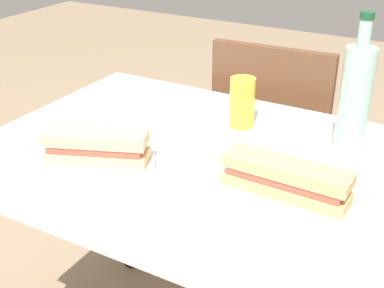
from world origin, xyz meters
The scene contains 11 objects.
dining_table centered at (0.00, 0.00, 0.61)m, with size 1.00×0.75×0.74m.
chair_far centered at (0.00, 0.57, 0.50)m, with size 0.42×0.42×0.88m.
plate_near centered at (0.26, -0.09, 0.75)m, with size 0.26×0.26×0.01m, color silver.
baguette_sandwich_near centered at (0.26, -0.09, 0.79)m, with size 0.26×0.08×0.07m.
knife_near centered at (0.25, -0.03, 0.76)m, with size 0.17×0.06×0.01m.
plate_far centered at (-0.15, -0.16, 0.75)m, with size 0.26×0.26×0.01m, color white.
baguette_sandwich_far centered at (-0.15, -0.16, 0.79)m, with size 0.24×0.15×0.07m.
knife_far centered at (-0.18, -0.11, 0.76)m, with size 0.18×0.06×0.01m.
water_bottle centered at (0.32, 0.16, 0.88)m, with size 0.07×0.07×0.33m.
beer_glass centered at (0.04, 0.19, 0.81)m, with size 0.06×0.06×0.13m, color gold.
paper_napkin centered at (-0.39, 0.22, 0.74)m, with size 0.14×0.14×0.00m, color white.
Camera 1 is at (0.53, -0.95, 1.31)m, focal length 48.70 mm.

